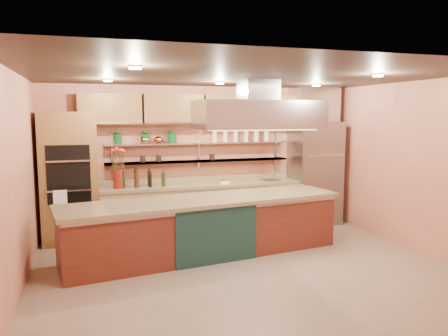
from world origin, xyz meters
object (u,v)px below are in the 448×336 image
object	(u,v)px
kitchen_scale	(224,180)
copper_kettle	(158,140)
refrigerator	(315,173)
flower_vase	(119,179)
island	(205,227)
green_canister	(172,138)

from	to	relation	value
kitchen_scale	copper_kettle	world-z (taller)	copper_kettle
refrigerator	flower_vase	distance (m)	3.96
flower_vase	island	bearing A→B (deg)	-48.29
refrigerator	flower_vase	bearing A→B (deg)	179.86
island	kitchen_scale	bearing A→B (deg)	52.79
island	copper_kettle	size ratio (longest dim) A/B	26.17
kitchen_scale	flower_vase	bearing A→B (deg)	-176.21
copper_kettle	green_canister	world-z (taller)	green_canister
island	flower_vase	bearing A→B (deg)	123.74
island	flower_vase	world-z (taller)	flower_vase
island	green_canister	world-z (taller)	green_canister
refrigerator	flower_vase	xyz separation A→B (m)	(-3.96, 0.01, 0.05)
refrigerator	copper_kettle	size ratio (longest dim) A/B	12.41
refrigerator	green_canister	world-z (taller)	refrigerator
flower_vase	copper_kettle	size ratio (longest dim) A/B	2.06
copper_kettle	green_canister	bearing A→B (deg)	0.00
island	copper_kettle	distance (m)	2.12
refrigerator	island	world-z (taller)	refrigerator
kitchen_scale	copper_kettle	bearing A→B (deg)	173.69
kitchen_scale	copper_kettle	distance (m)	1.49
refrigerator	copper_kettle	bearing A→B (deg)	175.89
copper_kettle	green_canister	size ratio (longest dim) A/B	0.90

